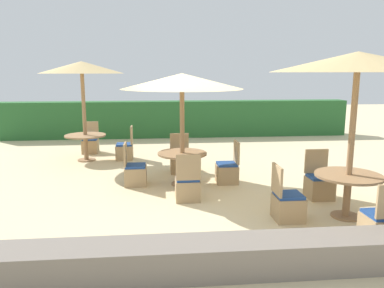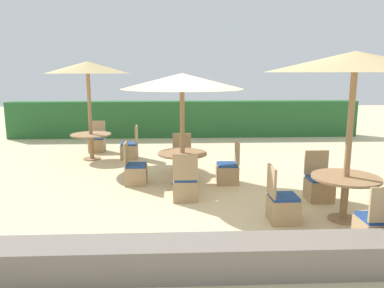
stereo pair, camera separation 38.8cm
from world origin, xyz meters
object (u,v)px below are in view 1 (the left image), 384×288
object	(u,v)px
patio_chair_center_north	(180,162)
patio_chair_back_left_east	(125,150)
parasol_front_right	(358,63)
patio_chair_front_right_north	(319,185)
patio_chair_front_right_west	(287,205)
patio_chair_center_east	(228,171)
parasol_back_left	(82,68)
round_table_center	(182,159)
patio_chair_back_left_north	(90,144)
patio_chair_front_right_south	(382,226)
round_table_back_left	(86,140)
round_table_front_right	(348,183)
patio_chair_center_south	(188,187)
parasol_center	(182,82)
patio_chair_center_west	(135,173)

from	to	relation	value
patio_chair_center_north	patio_chair_back_left_east	bearing A→B (deg)	-46.38
parasol_front_right	patio_chair_front_right_north	distance (m)	2.49
patio_chair_center_north	patio_chair_front_right_west	bearing A→B (deg)	116.25
patio_chair_back_left_east	patio_chair_center_east	size ratio (longest dim) A/B	1.00
patio_chair_front_right_west	patio_chair_front_right_north	bearing A→B (deg)	135.51
parasol_back_left	patio_chair_back_left_east	size ratio (longest dim) A/B	2.90
patio_chair_front_right_west	round_table_center	bearing A→B (deg)	-143.78
patio_chair_front_right_north	patio_chair_center_north	size ratio (longest dim) A/B	1.00
patio_chair_back_left_north	patio_chair_front_right_west	bearing A→B (deg)	126.00
patio_chair_front_right_west	patio_chair_center_east	xyz separation A→B (m)	(-0.58, 2.18, 0.00)
patio_chair_front_right_north	parasol_back_left	bearing A→B (deg)	-35.73
round_table_center	patio_chair_center_north	xyz separation A→B (m)	(0.01, 1.02, -0.29)
patio_chair_back_left_east	patio_chair_front_right_south	bearing A→B (deg)	-144.44
round_table_back_left	patio_chair_front_right_south	bearing A→B (deg)	-47.73
round_table_front_right	patio_chair_center_south	size ratio (longest dim) A/B	1.18
parasol_back_left	parasol_center	size ratio (longest dim) A/B	1.05
patio_chair_back_left_north	patio_chair_center_north	bearing A→B (deg)	135.66
patio_chair_back_left_east	patio_chair_center_west	size ratio (longest dim) A/B	1.00
patio_chair_back_left_north	parasol_center	bearing A→B (deg)	125.87
round_table_back_left	parasol_center	bearing A→B (deg)	-45.04
parasol_back_left	patio_chair_back_left_north	size ratio (longest dim) A/B	2.90
parasol_front_right	round_table_back_left	bearing A→B (deg)	137.78
parasol_back_left	patio_chair_front_right_north	world-z (taller)	parasol_back_left
parasol_back_left	patio_chair_front_right_west	world-z (taller)	parasol_back_left
patio_chair_back_left_north	round_table_front_right	distance (m)	7.68
patio_chair_front_right_south	round_table_center	distance (m)	4.09
round_table_center	parasol_center	bearing A→B (deg)	122.01
patio_chair_back_left_north	patio_chair_center_east	size ratio (longest dim) A/B	1.00
patio_chair_back_left_north	patio_chair_center_west	world-z (taller)	same
patio_chair_back_left_north	patio_chair_center_south	bearing A→B (deg)	119.48
patio_chair_back_left_east	patio_chair_center_north	distance (m)	2.10
patio_chair_back_left_east	round_table_center	world-z (taller)	patio_chair_back_left_east
patio_chair_center_west	parasol_front_right	bearing A→B (deg)	58.96
round_table_front_right	parasol_center	xyz separation A→B (m)	(-2.61, 2.14, 1.62)
parasol_center	patio_chair_center_east	distance (m)	2.19
patio_chair_front_right_west	round_table_center	size ratio (longest dim) A/B	0.88
patio_chair_center_west	patio_chair_center_north	size ratio (longest dim) A/B	1.00
parasol_center	round_table_front_right	bearing A→B (deg)	-39.28
patio_chair_center_north	parasol_center	bearing A→B (deg)	89.36
round_table_center	patio_chair_center_north	distance (m)	1.07
patio_chair_back_left_east	patio_chair_front_right_south	size ratio (longest dim) A/B	1.00
parasol_back_left	patio_chair_front_right_south	xyz separation A→B (m)	(5.11, -5.62, -2.25)
parasol_back_left	patio_chair_center_north	size ratio (longest dim) A/B	2.90
round_table_back_left	patio_chair_center_north	world-z (taller)	patio_chair_center_north
patio_chair_front_right_south	patio_chair_center_north	xyz separation A→B (m)	(-2.61, 4.15, 0.00)
patio_chair_front_right_south	patio_chair_front_right_west	size ratio (longest dim) A/B	1.00
round_table_back_left	patio_chair_back_left_east	xyz separation A→B (m)	(1.06, 0.05, -0.31)
patio_chair_center_south	patio_chair_center_east	bearing A→B (deg)	47.29
patio_chair_back_left_east	round_table_front_right	xyz separation A→B (m)	(4.05, -4.68, 0.33)
parasol_center	patio_chair_center_south	world-z (taller)	parasol_center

